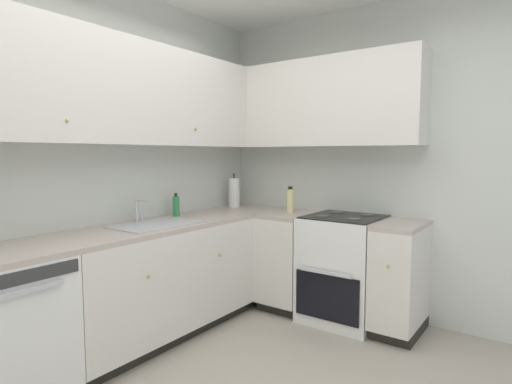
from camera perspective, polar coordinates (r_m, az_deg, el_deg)
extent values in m
cube|color=silver|center=(3.26, -22.90, 3.51)|extent=(3.80, 0.05, 2.69)
cube|color=silver|center=(3.79, 16.60, 3.88)|extent=(0.05, 3.13, 2.69)
cube|color=white|center=(2.83, -31.18, -16.11)|extent=(0.60, 0.60, 0.85)
cube|color=#333333|center=(2.45, -28.75, -10.06)|extent=(0.55, 0.01, 0.07)
cube|color=silver|center=(2.46, -28.53, -11.71)|extent=(0.36, 0.02, 0.02)
cube|color=silver|center=(3.38, -13.07, -11.20)|extent=(1.64, 0.60, 0.76)
cube|color=black|center=(3.55, -13.26, -17.70)|extent=(1.64, 0.54, 0.09)
sphere|color=tan|center=(2.89, -14.46, -11.15)|extent=(0.02, 0.02, 0.02)
sphere|color=tan|center=(3.38, -4.92, -8.59)|extent=(0.02, 0.02, 0.02)
cube|color=#B7A89E|center=(3.29, -13.25, -4.55)|extent=(2.85, 0.60, 0.03)
cube|color=silver|center=(3.91, 4.65, -8.84)|extent=(0.60, 0.41, 0.76)
cube|color=black|center=(4.06, 4.83, -14.59)|extent=(0.54, 0.41, 0.09)
cube|color=silver|center=(3.52, 19.06, -10.72)|extent=(0.60, 0.32, 0.76)
cube|color=black|center=(3.68, 18.99, -16.98)|extent=(0.54, 0.32, 0.09)
sphere|color=tan|center=(3.19, 17.51, -9.67)|extent=(0.02, 0.02, 0.02)
cube|color=#B7A89E|center=(3.83, 4.69, -3.07)|extent=(0.60, 0.41, 0.03)
cube|color=#B7A89E|center=(3.43, 19.26, -4.32)|extent=(0.60, 0.32, 0.03)
cube|color=white|center=(3.70, 11.89, -10.19)|extent=(0.64, 0.62, 0.89)
cube|color=black|center=(3.46, 9.60, -13.99)|extent=(0.02, 0.55, 0.37)
cube|color=silver|center=(3.38, 9.49, -10.80)|extent=(0.02, 0.43, 0.02)
cube|color=black|center=(3.61, 12.03, -3.30)|extent=(0.59, 0.60, 0.01)
cube|color=white|center=(3.88, 13.86, -1.72)|extent=(0.03, 0.60, 0.15)
cylinder|color=#4C4C4C|center=(3.42, 13.18, -3.61)|extent=(0.11, 0.11, 0.01)
cylinder|color=#4C4C4C|center=(3.54, 9.09, -3.26)|extent=(0.11, 0.11, 0.01)
cylinder|color=#4C4C4C|center=(3.68, 14.86, -3.03)|extent=(0.11, 0.11, 0.01)
cylinder|color=#4C4C4C|center=(3.79, 11.00, -2.73)|extent=(0.11, 0.11, 0.01)
cube|color=silver|center=(3.28, -17.43, 12.77)|extent=(2.53, 0.32, 0.76)
sphere|color=tan|center=(2.81, -24.36, 8.89)|extent=(0.02, 0.02, 0.02)
sphere|color=tan|center=(3.50, -8.25, 8.48)|extent=(0.02, 0.02, 0.02)
cube|color=silver|center=(3.86, 7.90, 11.79)|extent=(0.32, 1.92, 0.76)
cube|color=#B7B7BC|center=(3.24, -13.41, -4.32)|extent=(0.64, 0.40, 0.01)
cube|color=gray|center=(3.25, -13.39, -5.17)|extent=(0.59, 0.36, 0.09)
cube|color=#99999E|center=(3.25, -13.40, -4.94)|extent=(0.02, 0.35, 0.06)
cylinder|color=silver|center=(3.41, -15.98, -2.40)|extent=(0.02, 0.02, 0.19)
cylinder|color=silver|center=(3.34, -15.22, -1.08)|extent=(0.02, 0.15, 0.02)
cylinder|color=silver|center=(3.45, -15.31, -3.37)|extent=(0.02, 0.02, 0.06)
cylinder|color=#338C4C|center=(3.65, -10.85, -1.94)|extent=(0.06, 0.06, 0.17)
cylinder|color=#262626|center=(3.64, -10.88, -0.39)|extent=(0.03, 0.03, 0.03)
cylinder|color=white|center=(4.20, -3.02, -0.09)|extent=(0.11, 0.11, 0.29)
cylinder|color=#3F3F3F|center=(4.20, -3.02, 0.18)|extent=(0.02, 0.02, 0.35)
cylinder|color=beige|center=(3.81, 4.70, -1.22)|extent=(0.07, 0.07, 0.21)
cylinder|color=black|center=(3.80, 4.72, 0.57)|extent=(0.04, 0.04, 0.02)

